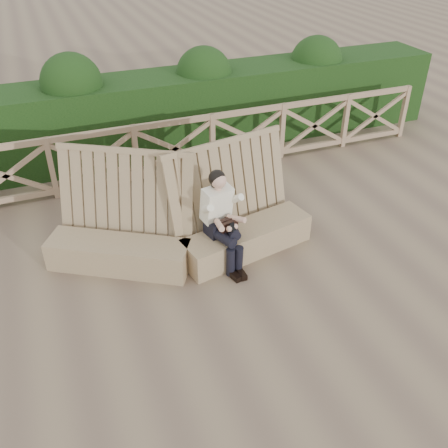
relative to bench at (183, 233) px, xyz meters
name	(u,v)px	position (x,y,z in m)	size (l,w,h in m)	color
ground	(254,293)	(0.60, -1.12, -0.39)	(60.00, 60.00, 0.00)	brown
bench	(183,233)	(0.00, 0.00, 0.00)	(3.76, 1.67, 1.55)	olive
woman	(222,216)	(0.47, -0.29, 0.34)	(0.47, 0.89, 1.38)	black
guardrail	(175,148)	(0.60, 2.38, 0.17)	(10.10, 0.09, 1.10)	#8B6B51
hedge	(157,115)	(0.60, 3.58, 0.36)	(12.00, 1.20, 1.50)	black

